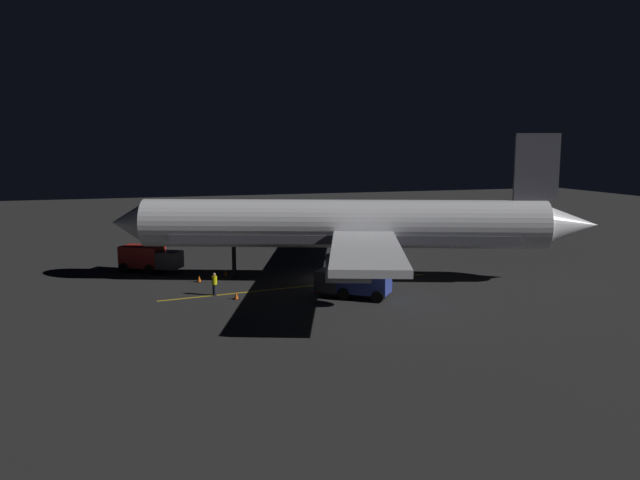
# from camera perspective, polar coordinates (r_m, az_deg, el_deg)

# --- Properties ---
(ground_plane) EXTENTS (180.00, 180.00, 0.20)m
(ground_plane) POSITION_cam_1_polar(r_m,az_deg,el_deg) (54.58, 2.01, -3.65)
(ground_plane) COLOR #272727
(apron_guide_stripe) EXTENTS (3.36, 23.01, 0.01)m
(apron_guide_stripe) POSITION_cam_1_polar(r_m,az_deg,el_deg) (51.96, -1.61, -4.16)
(apron_guide_stripe) COLOR gold
(apron_guide_stripe) RESTS_ON ground_plane
(airliner) EXTENTS (35.51, 39.68, 12.28)m
(airliner) POSITION_cam_1_polar(r_m,az_deg,el_deg) (53.78, 2.70, 1.26)
(airliner) COLOR white
(airliner) RESTS_ON ground_plane
(baggage_truck) EXTENTS (4.69, 5.71, 2.35)m
(baggage_truck) POSITION_cam_1_polar(r_m,az_deg,el_deg) (59.57, -15.02, -1.62)
(baggage_truck) COLOR maroon
(baggage_truck) RESTS_ON ground_plane
(catering_truck) EXTENTS (4.99, 5.64, 2.54)m
(catering_truck) POSITION_cam_1_polar(r_m,az_deg,el_deg) (48.09, 3.30, -3.66)
(catering_truck) COLOR navy
(catering_truck) RESTS_ON ground_plane
(ground_crew_worker) EXTENTS (0.40, 0.40, 1.74)m
(ground_crew_worker) POSITION_cam_1_polar(r_m,az_deg,el_deg) (49.48, -9.37, -3.88)
(ground_crew_worker) COLOR black
(ground_crew_worker) RESTS_ON ground_plane
(traffic_cone_near_left) EXTENTS (0.50, 0.50, 0.55)m
(traffic_cone_near_left) POSITION_cam_1_polar(r_m,az_deg,el_deg) (56.53, -8.38, -2.94)
(traffic_cone_near_left) COLOR #EA590F
(traffic_cone_near_left) RESTS_ON ground_plane
(traffic_cone_near_right) EXTENTS (0.50, 0.50, 0.55)m
(traffic_cone_near_right) POSITION_cam_1_polar(r_m,az_deg,el_deg) (54.52, -10.70, -3.43)
(traffic_cone_near_right) COLOR #EA590F
(traffic_cone_near_right) RESTS_ON ground_plane
(traffic_cone_under_wing) EXTENTS (0.50, 0.50, 0.55)m
(traffic_cone_under_wing) POSITION_cam_1_polar(r_m,az_deg,el_deg) (49.66, -0.20, -4.47)
(traffic_cone_under_wing) COLOR #EA590F
(traffic_cone_under_wing) RESTS_ON ground_plane
(traffic_cone_far) EXTENTS (0.50, 0.50, 0.55)m
(traffic_cone_far) POSITION_cam_1_polar(r_m,az_deg,el_deg) (48.18, -7.46, -4.95)
(traffic_cone_far) COLOR #EA590F
(traffic_cone_far) RESTS_ON ground_plane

